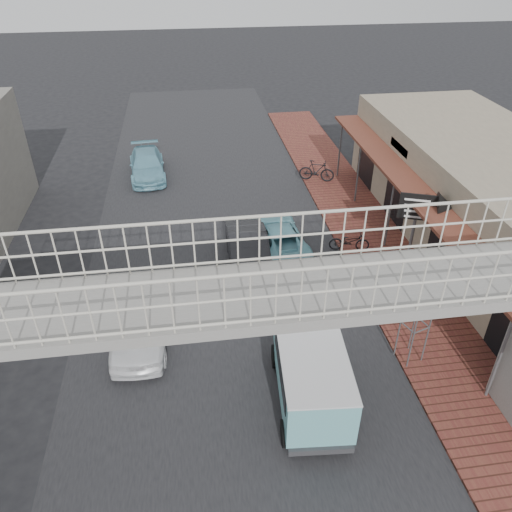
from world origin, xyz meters
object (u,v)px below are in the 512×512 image
object	(u,v)px
motorcycle_far	(317,171)
arrow_sign	(442,211)
street_clock	(423,288)
white_hatchback	(140,320)
angkot_far	(147,165)
angkot_van	(311,370)
motorcycle_near	(349,241)
dark_sedan	(249,253)
angkot_curb	(278,237)

from	to	relation	value
motorcycle_far	arrow_sign	size ratio (longest dim) A/B	0.54
motorcycle_far	street_clock	xyz separation A→B (m)	(-0.33, -12.81, 2.09)
white_hatchback	angkot_far	size ratio (longest dim) A/B	0.97
motorcycle_far	angkot_van	bearing A→B (deg)	-173.28
motorcycle_near	street_clock	distance (m)	6.49
white_hatchback	dark_sedan	distance (m)	5.17
white_hatchback	motorcycle_far	size ratio (longest dim) A/B	2.30
motorcycle_near	street_clock	size ratio (longest dim) A/B	0.51
angkot_far	motorcycle_far	bearing A→B (deg)	-18.00
angkot_curb	motorcycle_far	bearing A→B (deg)	-121.90
dark_sedan	motorcycle_far	xyz separation A→B (m)	(4.48, 7.23, -0.06)
dark_sedan	motorcycle_far	world-z (taller)	dark_sedan
white_hatchback	arrow_sign	size ratio (longest dim) A/B	1.24
angkot_curb	motorcycle_near	bearing A→B (deg)	162.23
arrow_sign	white_hatchback	bearing A→B (deg)	-148.08
arrow_sign	angkot_van	bearing A→B (deg)	-116.48
dark_sedan	angkot_curb	xyz separation A→B (m)	(1.35, 1.19, -0.12)
motorcycle_near	arrow_sign	distance (m)	3.94
angkot_far	motorcycle_far	distance (m)	8.89
dark_sedan	street_clock	bearing A→B (deg)	-52.78
angkot_far	street_clock	bearing A→B (deg)	-65.33
dark_sedan	angkot_far	size ratio (longest dim) A/B	0.99
angkot_far	street_clock	world-z (taller)	street_clock
dark_sedan	motorcycle_near	distance (m)	4.19
dark_sedan	angkot_van	world-z (taller)	angkot_van
dark_sedan	motorcycle_near	size ratio (longest dim) A/B	2.63
street_clock	arrow_sign	distance (m)	4.75
white_hatchback	motorcycle_far	xyz separation A→B (m)	(8.37, 10.64, -0.07)
motorcycle_far	angkot_far	bearing A→B (deg)	98.03
motorcycle_near	street_clock	bearing A→B (deg)	-167.98
motorcycle_near	motorcycle_far	size ratio (longest dim) A/B	0.89
angkot_van	motorcycle_near	bearing A→B (deg)	69.93
street_clock	arrow_sign	bearing A→B (deg)	39.68
dark_sedan	angkot_van	bearing A→B (deg)	-82.67
motorcycle_far	street_clock	world-z (taller)	street_clock
angkot_curb	arrow_sign	distance (m)	6.33
angkot_curb	motorcycle_far	xyz separation A→B (m)	(3.13, 6.05, 0.06)
angkot_van	angkot_far	bearing A→B (deg)	111.95
angkot_far	arrow_sign	distance (m)	15.44
angkot_curb	dark_sedan	bearing A→B (deg)	36.69
angkot_curb	street_clock	xyz separation A→B (m)	(2.80, -6.76, 2.15)
angkot_van	motorcycle_far	distance (m)	14.44
white_hatchback	motorcycle_near	xyz separation A→B (m)	(8.05, 3.94, -0.19)
white_hatchback	motorcycle_near	world-z (taller)	white_hatchback
angkot_far	motorcycle_far	size ratio (longest dim) A/B	2.37
angkot_van	motorcycle_far	world-z (taller)	angkot_van
angkot_curb	street_clock	bearing A→B (deg)	107.93
dark_sedan	motorcycle_near	xyz separation A→B (m)	(4.15, 0.53, -0.18)
white_hatchback	angkot_far	bearing A→B (deg)	93.46
angkot_curb	angkot_van	size ratio (longest dim) A/B	1.04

